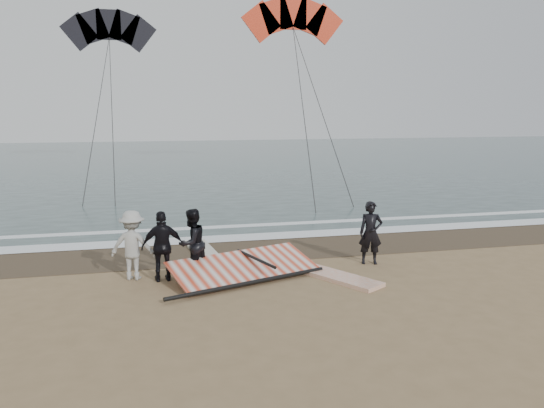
% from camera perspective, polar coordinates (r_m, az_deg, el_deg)
% --- Properties ---
extents(ground, '(120.00, 120.00, 0.00)m').
position_cam_1_polar(ground, '(11.39, 1.83, -10.63)').
color(ground, '#8C704C').
rests_on(ground, ground).
extents(sea, '(120.00, 54.00, 0.02)m').
position_cam_1_polar(sea, '(43.57, -9.28, 4.69)').
color(sea, '#233838').
rests_on(sea, ground).
extents(wet_sand, '(120.00, 2.80, 0.01)m').
position_cam_1_polar(wet_sand, '(15.58, -2.39, -4.88)').
color(wet_sand, '#4C3D2B').
rests_on(wet_sand, ground).
extents(foam_near, '(120.00, 0.90, 0.01)m').
position_cam_1_polar(foam_near, '(16.91, -3.26, -3.61)').
color(foam_near, white).
rests_on(foam_near, sea).
extents(foam_far, '(120.00, 0.45, 0.01)m').
position_cam_1_polar(foam_far, '(18.55, -4.14, -2.39)').
color(foam_far, white).
rests_on(foam_far, sea).
extents(man_main, '(0.69, 0.55, 1.67)m').
position_cam_1_polar(man_main, '(14.22, 10.57, -3.06)').
color(man_main, black).
rests_on(man_main, ground).
extents(board_white, '(1.81, 2.39, 0.10)m').
position_cam_1_polar(board_white, '(13.06, 6.91, -7.73)').
color(board_white, silver).
rests_on(board_white, ground).
extents(board_cream, '(0.89, 2.36, 0.10)m').
position_cam_1_polar(board_cream, '(15.37, -7.45, -5.01)').
color(board_cream, beige).
rests_on(board_cream, ground).
extents(trio_cluster, '(2.52, 1.07, 1.69)m').
position_cam_1_polar(trio_cluster, '(13.02, -11.99, -4.31)').
color(trio_cluster, black).
rests_on(trio_cluster, ground).
extents(sail_rig, '(3.94, 2.78, 0.49)m').
position_cam_1_polar(sail_rig, '(13.15, -3.44, -6.89)').
color(sail_rig, black).
rests_on(sail_rig, ground).
extents(kite_red, '(7.72, 7.91, 18.46)m').
position_cam_1_polar(kite_red, '(36.58, 2.29, 18.84)').
color(kite_red, red).
rests_on(kite_red, ground).
extents(kite_dark, '(7.00, 8.24, 18.54)m').
position_cam_1_polar(kite_dark, '(39.46, -17.13, 17.15)').
color(kite_dark, black).
rests_on(kite_dark, ground).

